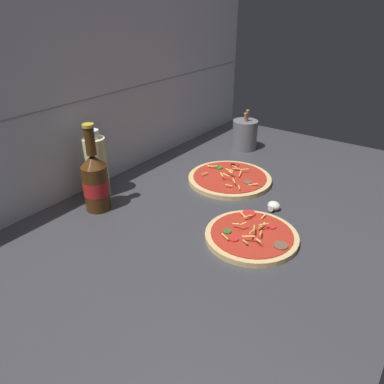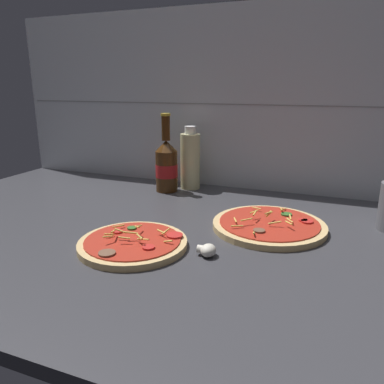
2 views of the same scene
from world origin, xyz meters
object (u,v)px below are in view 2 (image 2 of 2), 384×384
object	(u,v)px
mushroom_left	(207,250)
pizza_far	(269,225)
beer_bottle	(166,165)
oil_bottle	(190,160)
pizza_near	(133,243)

from	to	relation	value
mushroom_left	pizza_far	bearing A→B (deg)	65.66
beer_bottle	mushroom_left	bearing A→B (deg)	-55.32
beer_bottle	pizza_far	bearing A→B (deg)	-29.78
mushroom_left	beer_bottle	bearing A→B (deg)	124.68
beer_bottle	oil_bottle	xyz separation A→B (cm)	(5.86, 5.96, 0.79)
pizza_near	mushroom_left	world-z (taller)	pizza_near
pizza_near	pizza_far	xyz separation A→B (cm)	(25.26, 21.37, 0.01)
oil_bottle	mushroom_left	size ratio (longest dim) A/B	5.33
pizza_far	oil_bottle	world-z (taller)	oil_bottle
beer_bottle	mushroom_left	world-z (taller)	beer_bottle
oil_bottle	pizza_far	bearing A→B (deg)	-40.96
beer_bottle	pizza_near	bearing A→B (deg)	-74.21
pizza_far	mushroom_left	size ratio (longest dim) A/B	7.00
beer_bottle	mushroom_left	size ratio (longest dim) A/B	6.44
pizza_near	oil_bottle	xyz separation A→B (cm)	(-6.23, 48.70, 8.63)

